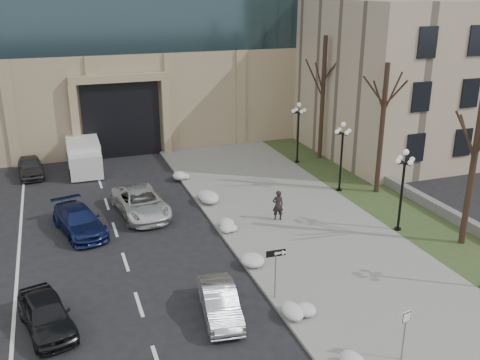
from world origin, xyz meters
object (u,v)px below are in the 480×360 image
object	(u,v)px
car_c	(79,221)
lamppost_d	(298,125)
pedestrian	(278,205)
one_way_sign	(279,259)
car_b	(220,303)
car_a	(46,314)
car_e	(30,167)
car_d	(141,203)
lamppost_c	(342,147)
box_truck	(84,155)
lamppost_b	(403,179)
keep_sign	(405,325)

from	to	relation	value
car_c	lamppost_d	bearing A→B (deg)	9.48
pedestrian	one_way_sign	distance (m)	8.38
car_b	car_c	bearing A→B (deg)	122.78
car_a	car_e	bearing A→B (deg)	79.23
car_e	lamppost_d	bearing A→B (deg)	-15.34
car_e	one_way_sign	world-z (taller)	one_way_sign
car_d	lamppost_c	size ratio (longest dim) A/B	1.16
car_c	box_truck	world-z (taller)	box_truck
car_c	lamppost_c	bearing A→B (deg)	-11.48
car_e	lamppost_b	distance (m)	25.69
car_c	lamppost_d	xyz separation A→B (m)	(16.65, 7.24, 2.36)
car_a	keep_sign	world-z (taller)	keep_sign
lamppost_d	pedestrian	bearing A→B (deg)	-121.19
box_truck	lamppost_d	xyz separation A→B (m)	(15.51, -4.38, 2.05)
pedestrian	lamppost_b	distance (m)	7.04
car_d	car_e	world-z (taller)	car_d
one_way_sign	pedestrian	bearing A→B (deg)	69.43
car_b	car_e	world-z (taller)	car_e
car_a	car_e	xyz separation A→B (m)	(-0.81, 19.84, 0.00)
one_way_sign	keep_sign	xyz separation A→B (m)	(2.56, -5.26, -0.44)
car_a	one_way_sign	distance (m)	9.60
car_d	pedestrian	bearing A→B (deg)	-33.10
car_e	keep_sign	bearing A→B (deg)	-68.20
car_a	keep_sign	size ratio (longest dim) A/B	1.92
car_c	car_e	distance (m)	11.35
lamppost_c	pedestrian	bearing A→B (deg)	-152.31
one_way_sign	lamppost_b	size ratio (longest dim) A/B	0.51
car_c	box_truck	size ratio (longest dim) A/B	0.73
lamppost_d	car_c	bearing A→B (deg)	-156.49
car_a	car_c	world-z (taller)	car_c
box_truck	one_way_sign	distance (m)	22.51
lamppost_b	car_c	bearing A→B (deg)	160.93
car_a	box_truck	bearing A→B (deg)	68.60
car_e	keep_sign	distance (m)	29.20
car_b	box_truck	world-z (taller)	box_truck
car_e	keep_sign	xyz separation A→B (m)	(12.80, -26.22, 0.87)
car_e	box_truck	xyz separation A→B (m)	(3.79, 0.58, 0.33)
pedestrian	box_truck	xyz separation A→B (m)	(-9.75, 13.90, 0.01)
one_way_sign	keep_sign	size ratio (longest dim) A/B	1.14
car_b	lamppost_d	xyz separation A→B (m)	(11.79, 17.48, 2.43)
car_b	lamppost_b	size ratio (longest dim) A/B	0.82
pedestrian	box_truck	bearing A→B (deg)	-46.53
one_way_sign	lamppost_d	xyz separation A→B (m)	(9.05, 17.17, 1.07)
car_b	car_d	xyz separation A→B (m)	(-1.23, 11.63, 0.12)
keep_sign	car_c	bearing A→B (deg)	113.95
car_b	car_c	world-z (taller)	car_c
car_e	keep_sign	world-z (taller)	keep_sign
lamppost_d	car_a	bearing A→B (deg)	-139.05
lamppost_c	lamppost_d	distance (m)	6.50
car_d	lamppost_b	size ratio (longest dim) A/B	1.16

